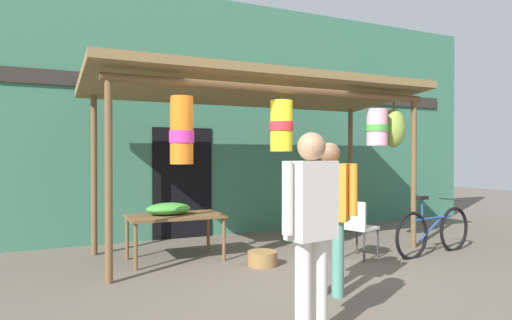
% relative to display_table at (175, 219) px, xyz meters
% --- Properties ---
extents(ground_plane, '(30.00, 30.00, 0.00)m').
position_rel_display_table_xyz_m(ground_plane, '(1.15, -0.99, -0.59)').
color(ground_plane, '#60564C').
extents(shop_facade, '(12.70, 0.29, 4.44)m').
position_rel_display_table_xyz_m(shop_facade, '(1.15, 1.76, 1.63)').
color(shop_facade, '#387056').
rests_on(shop_facade, ground_plane).
extents(market_stall_canopy, '(5.25, 2.16, 2.70)m').
position_rel_display_table_xyz_m(market_stall_canopy, '(1.44, -0.11, 1.78)').
color(market_stall_canopy, brown).
rests_on(market_stall_canopy, ground_plane).
extents(display_table, '(1.33, 0.76, 0.65)m').
position_rel_display_table_xyz_m(display_table, '(0.00, 0.00, 0.00)').
color(display_table, brown).
rests_on(display_table, ground_plane).
extents(flower_heap_on_table, '(0.63, 0.44, 0.17)m').
position_rel_display_table_xyz_m(flower_heap_on_table, '(-0.07, 0.03, 0.15)').
color(flower_heap_on_table, green).
rests_on(flower_heap_on_table, display_table).
extents(folding_chair, '(0.51, 0.51, 0.84)m').
position_rel_display_table_xyz_m(folding_chair, '(2.42, -1.04, -0.09)').
color(folding_chair, beige).
rests_on(folding_chair, ground_plane).
extents(wicker_basket_by_table, '(0.41, 0.41, 0.20)m').
position_rel_display_table_xyz_m(wicker_basket_by_table, '(0.99, -0.82, -0.49)').
color(wicker_basket_by_table, olive).
rests_on(wicker_basket_by_table, ground_plane).
extents(parked_bicycle, '(1.74, 0.44, 0.92)m').
position_rel_display_table_xyz_m(parked_bicycle, '(3.64, -1.31, -0.24)').
color(parked_bicycle, black).
rests_on(parked_bicycle, ground_plane).
extents(vendor_in_orange, '(0.43, 0.47, 1.64)m').
position_rel_display_table_xyz_m(vendor_in_orange, '(1.06, -2.29, 0.38)').
color(vendor_in_orange, '#4C8E7A').
rests_on(vendor_in_orange, ground_plane).
extents(customer_foreground, '(0.58, 0.30, 1.69)m').
position_rel_display_table_xyz_m(customer_foreground, '(0.23, -3.23, 0.41)').
color(customer_foreground, silver).
rests_on(customer_foreground, ground_plane).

